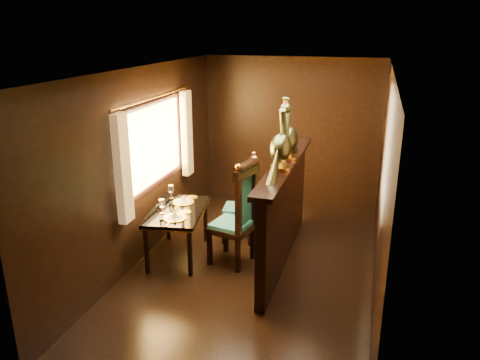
{
  "coord_description": "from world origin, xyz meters",
  "views": [
    {
      "loc": [
        1.33,
        -5.25,
        2.98
      ],
      "look_at": [
        -0.26,
        0.26,
        1.08
      ],
      "focal_mm": 35.0,
      "sensor_mm": 36.0,
      "label": 1
    }
  ],
  "objects_px": {
    "dining_table": "(177,214)",
    "peacock_left": "(281,135)",
    "chair_left": "(240,211)",
    "chair_right": "(247,196)",
    "peacock_right": "(289,128)"
  },
  "relations": [
    {
      "from": "dining_table",
      "to": "peacock_left",
      "type": "xyz_separation_m",
      "value": [
        1.38,
        -0.06,
        1.17
      ]
    },
    {
      "from": "chair_left",
      "to": "chair_right",
      "type": "relative_size",
      "value": 1.12
    },
    {
      "from": "dining_table",
      "to": "peacock_left",
      "type": "bearing_deg",
      "value": -11.48
    },
    {
      "from": "dining_table",
      "to": "chair_right",
      "type": "xyz_separation_m",
      "value": [
        0.75,
        0.75,
        0.06
      ]
    },
    {
      "from": "dining_table",
      "to": "peacock_right",
      "type": "relative_size",
      "value": 1.54
    },
    {
      "from": "dining_table",
      "to": "chair_right",
      "type": "relative_size",
      "value": 0.97
    },
    {
      "from": "dining_table",
      "to": "chair_right",
      "type": "distance_m",
      "value": 1.07
    },
    {
      "from": "dining_table",
      "to": "chair_left",
      "type": "bearing_deg",
      "value": -7.89
    },
    {
      "from": "chair_left",
      "to": "peacock_right",
      "type": "height_order",
      "value": "peacock_right"
    },
    {
      "from": "chair_left",
      "to": "chair_right",
      "type": "xyz_separation_m",
      "value": [
        -0.12,
        0.73,
        -0.08
      ]
    },
    {
      "from": "chair_right",
      "to": "peacock_right",
      "type": "height_order",
      "value": "peacock_right"
    },
    {
      "from": "peacock_right",
      "to": "dining_table",
      "type": "bearing_deg",
      "value": -162.9
    },
    {
      "from": "peacock_left",
      "to": "peacock_right",
      "type": "height_order",
      "value": "peacock_left"
    },
    {
      "from": "chair_left",
      "to": "peacock_right",
      "type": "bearing_deg",
      "value": 51.34
    },
    {
      "from": "dining_table",
      "to": "chair_left",
      "type": "xyz_separation_m",
      "value": [
        0.87,
        0.02,
        0.14
      ]
    }
  ]
}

